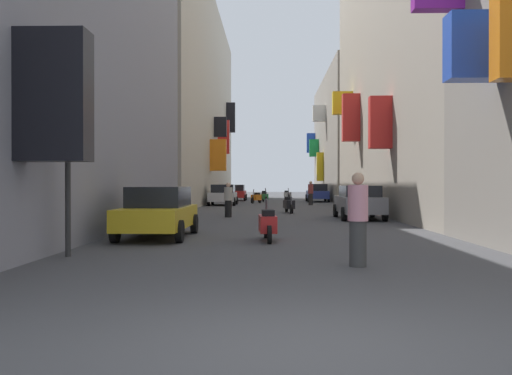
{
  "coord_description": "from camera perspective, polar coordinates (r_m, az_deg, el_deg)",
  "views": [
    {
      "loc": [
        -0.27,
        -5.07,
        1.55
      ],
      "look_at": [
        -1.28,
        32.8,
        1.3
      ],
      "focal_mm": 37.96,
      "sensor_mm": 36.0,
      "label": 1
    }
  ],
  "objects": [
    {
      "name": "traffic_light_near_corner",
      "position": [
        12.25,
        -19.24,
        7.54
      ],
      "size": [
        0.26,
        0.34,
        4.55
      ],
      "color": "#2D2D2D",
      "rests_on": "ground"
    },
    {
      "name": "parked_car_yellow",
      "position": [
        15.9,
        -10.24,
        -2.46
      ],
      "size": [
        1.89,
        4.17,
        1.46
      ],
      "color": "gold",
      "rests_on": "ground"
    },
    {
      "name": "parked_car_grey",
      "position": [
        24.26,
        10.8,
        -1.45
      ],
      "size": [
        1.89,
        4.26,
        1.47
      ],
      "color": "slate",
      "rests_on": "ground"
    },
    {
      "name": "ground_plane",
      "position": [
        35.11,
        1.96,
        -2.15
      ],
      "size": [
        140.0,
        140.0,
        0.0
      ],
      "primitive_type": "plane",
      "color": "#424244"
    },
    {
      "name": "pedestrian_near_left",
      "position": [
        39.74,
        5.78,
        -0.6
      ],
      "size": [
        0.52,
        0.52,
        1.75
      ],
      "color": "#252525",
      "rests_on": "ground"
    },
    {
      "name": "pedestrian_near_right",
      "position": [
        25.14,
        -2.94,
        -1.33
      ],
      "size": [
        0.51,
        0.51,
        1.61
      ],
      "color": "black",
      "rests_on": "ground"
    },
    {
      "name": "pedestrian_crossing",
      "position": [
        10.31,
        10.69,
        -3.33
      ],
      "size": [
        0.53,
        0.53,
        1.76
      ],
      "color": "#3B3B3B",
      "rests_on": "ground"
    },
    {
      "name": "parked_car_red",
      "position": [
        50.36,
        -2.13,
        -0.51
      ],
      "size": [
        1.94,
        4.2,
        1.47
      ],
      "color": "#B21E1E",
      "rests_on": "ground"
    },
    {
      "name": "scooter_green",
      "position": [
        46.61,
        0.92,
        -0.96
      ],
      "size": [
        0.65,
        1.8,
        1.13
      ],
      "color": "#287F3D",
      "rests_on": "ground"
    },
    {
      "name": "scooter_red",
      "position": [
        14.72,
        1.23,
        -3.85
      ],
      "size": [
        0.52,
        2.0,
        1.13
      ],
      "color": "red",
      "rests_on": "ground"
    },
    {
      "name": "parked_car_blue",
      "position": [
        47.25,
        6.49,
        -0.53
      ],
      "size": [
        1.86,
        4.35,
        1.55
      ],
      "color": "navy",
      "rests_on": "ground"
    },
    {
      "name": "building_right_mid_a",
      "position": [
        31.26,
        17.52,
        16.36
      ],
      "size": [
        7.27,
        24.71,
        20.34
      ],
      "color": "#9E9384",
      "rests_on": "ground"
    },
    {
      "name": "scooter_white",
      "position": [
        54.96,
        0.89,
        -0.76
      ],
      "size": [
        0.64,
        1.75,
        1.13
      ],
      "color": "silver",
      "rests_on": "ground"
    },
    {
      "name": "scooter_silver",
      "position": [
        56.43,
        3.3,
        -0.73
      ],
      "size": [
        0.68,
        1.9,
        1.13
      ],
      "color": "#ADADB2",
      "rests_on": "ground"
    },
    {
      "name": "building_left_mid_c",
      "position": [
        47.99,
        -7.85,
        8.92
      ],
      "size": [
        7.27,
        36.49,
        17.37
      ],
      "color": "#BCB29E",
      "rests_on": "ground"
    },
    {
      "name": "scooter_orange",
      "position": [
        43.44,
        0.03,
        -1.06
      ],
      "size": [
        0.85,
        1.85,
        1.13
      ],
      "color": "orange",
      "rests_on": "ground"
    },
    {
      "name": "parked_car_silver",
      "position": [
        39.61,
        -3.49,
        -0.73
      ],
      "size": [
        2.0,
        4.1,
        1.51
      ],
      "color": "#B7B7BC",
      "rests_on": "ground"
    },
    {
      "name": "building_right_mid_c",
      "position": [
        54.62,
        10.26,
        5.07
      ],
      "size": [
        7.23,
        22.55,
        12.05
      ],
      "color": "gray",
      "rests_on": "ground"
    },
    {
      "name": "scooter_black",
      "position": [
        28.9,
        3.49,
        -1.78
      ],
      "size": [
        0.61,
        1.96,
        1.13
      ],
      "color": "black",
      "rests_on": "ground"
    }
  ]
}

